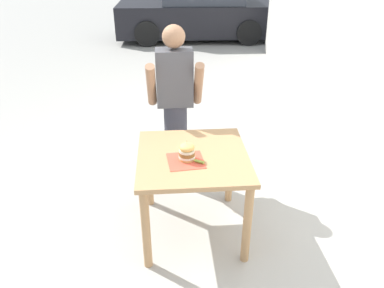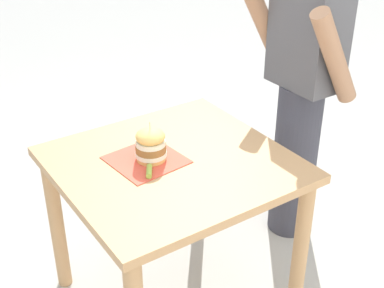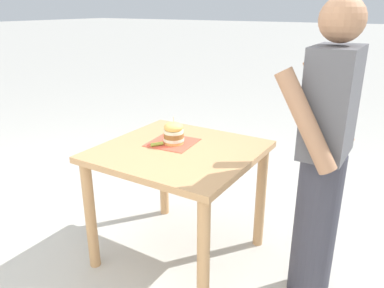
{
  "view_description": "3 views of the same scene",
  "coord_description": "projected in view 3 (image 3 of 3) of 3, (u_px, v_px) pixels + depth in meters",
  "views": [
    {
      "loc": [
        -0.22,
        -2.69,
        2.35
      ],
      "look_at": [
        0.0,
        0.1,
        0.84
      ],
      "focal_mm": 35.0,
      "sensor_mm": 36.0,
      "label": 1
    },
    {
      "loc": [
        1.67,
        -1.02,
        1.97
      ],
      "look_at": [
        0.0,
        0.1,
        0.84
      ],
      "focal_mm": 50.0,
      "sensor_mm": 36.0,
      "label": 2
    },
    {
      "loc": [
        1.83,
        1.23,
        1.64
      ],
      "look_at": [
        0.0,
        0.1,
        0.84
      ],
      "focal_mm": 35.0,
      "sensor_mm": 36.0,
      "label": 3
    }
  ],
  "objects": [
    {
      "name": "diner_across_table",
      "position": [
        323.0,
        156.0,
        2.0
      ],
      "size": [
        0.55,
        0.35,
        1.69
      ],
      "color": "#33333D",
      "rests_on": "ground"
    },
    {
      "name": "serving_paper",
      "position": [
        172.0,
        143.0,
        2.46
      ],
      "size": [
        0.32,
        0.32,
        0.0
      ],
      "primitive_type": "cube",
      "rotation": [
        0.0,
        0.0,
        0.1
      ],
      "color": "#D64C38",
      "rests_on": "patio_table"
    },
    {
      "name": "pickle_spear",
      "position": [
        157.0,
        144.0,
        2.39
      ],
      "size": [
        0.08,
        0.06,
        0.02
      ],
      "primitive_type": "cylinder",
      "rotation": [
        0.0,
        1.57,
        2.59
      ],
      "color": "#8EA83D",
      "rests_on": "serving_paper"
    },
    {
      "name": "patio_table",
      "position": [
        179.0,
        168.0,
        2.41
      ],
      "size": [
        0.92,
        0.96,
        0.79
      ],
      "color": "tan",
      "rests_on": "ground"
    },
    {
      "name": "ground_plane",
      "position": [
        180.0,
        253.0,
        2.64
      ],
      "size": [
        80.0,
        80.0,
        0.0
      ],
      "primitive_type": "plane",
      "color": "#ADAAA3"
    },
    {
      "name": "sandwich",
      "position": [
        174.0,
        133.0,
        2.42
      ],
      "size": [
        0.14,
        0.14,
        0.18
      ],
      "color": "#E5B25B",
      "rests_on": "serving_paper"
    }
  ]
}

